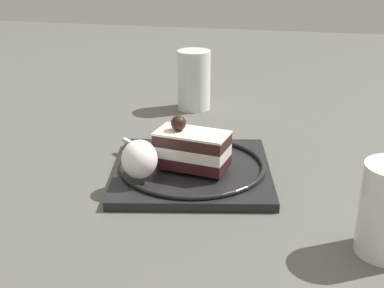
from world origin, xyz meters
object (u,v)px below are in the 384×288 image
at_px(dessert_plate, 192,170).
at_px(drink_glass_near, 194,82).
at_px(fork, 144,150).
at_px(cake_slice, 192,148).
at_px(whipped_cream_dollop, 140,159).

height_order(dessert_plate, drink_glass_near, drink_glass_near).
relative_size(fork, drink_glass_near, 0.79).
distance_m(dessert_plate, drink_glass_near, 0.31).
xyz_separation_m(cake_slice, fork, (-0.04, -0.08, -0.02)).
relative_size(cake_slice, whipped_cream_dollop, 2.03).
distance_m(cake_slice, whipped_cream_dollop, 0.08).
distance_m(cake_slice, drink_glass_near, 0.32).
relative_size(cake_slice, fork, 1.19).
height_order(dessert_plate, whipped_cream_dollop, whipped_cream_dollop).
bearing_deg(dessert_plate, whipped_cream_dollop, -46.18).
relative_size(dessert_plate, cake_slice, 2.40).
bearing_deg(cake_slice, dessert_plate, -171.12).
bearing_deg(fork, whipped_cream_dollop, 13.13).
bearing_deg(cake_slice, whipped_cream_dollop, -50.66).
distance_m(dessert_plate, whipped_cream_dollop, 0.09).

